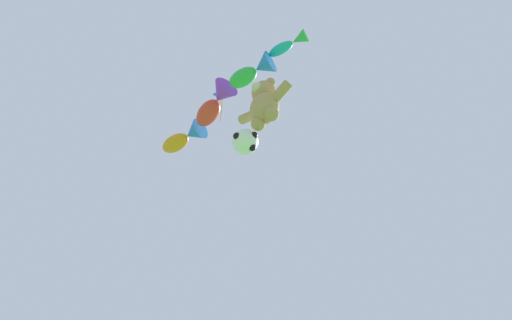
{
  "coord_description": "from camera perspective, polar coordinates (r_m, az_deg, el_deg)",
  "views": [
    {
      "loc": [
        5.1,
        1.65,
        1.29
      ],
      "look_at": [
        0.16,
        6.96,
        9.22
      ],
      "focal_mm": 24.0,
      "sensor_mm": 36.0,
      "label": 1
    }
  ],
  "objects": [
    {
      "name": "teddy_bear_kite",
      "position": [
        11.7,
        1.35,
        9.44
      ],
      "size": [
        2.28,
        1.0,
        2.31
      ],
      "color": "tan"
    },
    {
      "name": "soccer_ball_kite",
      "position": [
        10.98,
        -1.77,
        3.08
      ],
      "size": [
        0.92,
        0.92,
        0.85
      ],
      "color": "white"
    },
    {
      "name": "fish_kite_teal",
      "position": [
        14.19,
        5.67,
        18.7
      ],
      "size": [
        1.7,
        0.83,
        0.54
      ],
      "color": "#19ADB2"
    },
    {
      "name": "fish_kite_emerald",
      "position": [
        14.11,
        -0.51,
        14.49
      ],
      "size": [
        2.07,
        1.15,
        0.91
      ],
      "color": "green"
    },
    {
      "name": "fish_kite_crimson",
      "position": [
        15.35,
        -6.9,
        9.29
      ],
      "size": [
        2.57,
        1.51,
        1.1
      ],
      "color": "red"
    },
    {
      "name": "fish_kite_tangerine",
      "position": [
        16.9,
        -11.83,
        3.63
      ],
      "size": [
        2.5,
        1.29,
        1.05
      ],
      "color": "orange"
    },
    {
      "name": "diamond_kite",
      "position": [
        15.91,
        -5.75,
        10.27
      ],
      "size": [
        0.64,
        0.62,
        2.59
      ],
      "color": "blue"
    }
  ]
}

